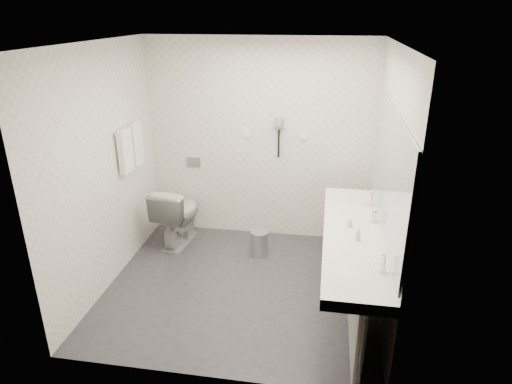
# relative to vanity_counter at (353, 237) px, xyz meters

# --- Properties ---
(floor) EXTENTS (2.80, 2.80, 0.00)m
(floor) POSITION_rel_vanity_counter_xyz_m (-1.12, 0.20, -0.80)
(floor) COLOR #2E2D33
(floor) RESTS_ON ground
(ceiling) EXTENTS (2.80, 2.80, 0.00)m
(ceiling) POSITION_rel_vanity_counter_xyz_m (-1.12, 0.20, 1.70)
(ceiling) COLOR white
(ceiling) RESTS_ON wall_back
(wall_back) EXTENTS (2.80, 0.00, 2.80)m
(wall_back) POSITION_rel_vanity_counter_xyz_m (-1.12, 1.50, 0.45)
(wall_back) COLOR white
(wall_back) RESTS_ON floor
(wall_front) EXTENTS (2.80, 0.00, 2.80)m
(wall_front) POSITION_rel_vanity_counter_xyz_m (-1.12, -1.10, 0.45)
(wall_front) COLOR white
(wall_front) RESTS_ON floor
(wall_left) EXTENTS (0.00, 2.60, 2.60)m
(wall_left) POSITION_rel_vanity_counter_xyz_m (-2.52, 0.20, 0.45)
(wall_left) COLOR white
(wall_left) RESTS_ON floor
(wall_right) EXTENTS (0.00, 2.60, 2.60)m
(wall_right) POSITION_rel_vanity_counter_xyz_m (0.27, 0.20, 0.45)
(wall_right) COLOR white
(wall_right) RESTS_ON floor
(vanity_counter) EXTENTS (0.55, 2.20, 0.10)m
(vanity_counter) POSITION_rel_vanity_counter_xyz_m (0.00, 0.00, 0.00)
(vanity_counter) COLOR white
(vanity_counter) RESTS_ON floor
(vanity_panel) EXTENTS (0.03, 2.15, 0.75)m
(vanity_panel) POSITION_rel_vanity_counter_xyz_m (0.02, 0.00, -0.42)
(vanity_panel) COLOR gray
(vanity_panel) RESTS_ON floor
(vanity_post_near) EXTENTS (0.06, 0.06, 0.75)m
(vanity_post_near) POSITION_rel_vanity_counter_xyz_m (0.05, -1.04, -0.42)
(vanity_post_near) COLOR silver
(vanity_post_near) RESTS_ON floor
(vanity_post_far) EXTENTS (0.06, 0.06, 0.75)m
(vanity_post_far) POSITION_rel_vanity_counter_xyz_m (0.05, 1.04, -0.42)
(vanity_post_far) COLOR silver
(vanity_post_far) RESTS_ON floor
(mirror) EXTENTS (0.02, 2.20, 1.05)m
(mirror) POSITION_rel_vanity_counter_xyz_m (0.26, 0.00, 0.65)
(mirror) COLOR #B2BCC6
(mirror) RESTS_ON wall_right
(basin_near) EXTENTS (0.40, 0.31, 0.05)m
(basin_near) POSITION_rel_vanity_counter_xyz_m (0.00, -0.65, 0.04)
(basin_near) COLOR white
(basin_near) RESTS_ON vanity_counter
(basin_far) EXTENTS (0.40, 0.31, 0.05)m
(basin_far) POSITION_rel_vanity_counter_xyz_m (0.00, 0.65, 0.04)
(basin_far) COLOR white
(basin_far) RESTS_ON vanity_counter
(faucet_near) EXTENTS (0.04, 0.04, 0.15)m
(faucet_near) POSITION_rel_vanity_counter_xyz_m (0.19, -0.65, 0.12)
(faucet_near) COLOR silver
(faucet_near) RESTS_ON vanity_counter
(faucet_far) EXTENTS (0.04, 0.04, 0.15)m
(faucet_far) POSITION_rel_vanity_counter_xyz_m (0.19, 0.65, 0.12)
(faucet_far) COLOR silver
(faucet_far) RESTS_ON vanity_counter
(soap_bottle_a) EXTENTS (0.06, 0.06, 0.09)m
(soap_bottle_a) POSITION_rel_vanity_counter_xyz_m (-0.04, 0.11, 0.10)
(soap_bottle_a) COLOR white
(soap_bottle_a) RESTS_ON vanity_counter
(soap_bottle_c) EXTENTS (0.06, 0.06, 0.13)m
(soap_bottle_c) POSITION_rel_vanity_counter_xyz_m (0.03, -0.15, 0.11)
(soap_bottle_c) COLOR white
(soap_bottle_c) RESTS_ON vanity_counter
(glass_left) EXTENTS (0.07, 0.07, 0.10)m
(glass_left) POSITION_rel_vanity_counter_xyz_m (0.21, 0.26, 0.10)
(glass_left) COLOR silver
(glass_left) RESTS_ON vanity_counter
(toilet) EXTENTS (0.52, 0.81, 0.77)m
(toilet) POSITION_rel_vanity_counter_xyz_m (-2.09, 1.07, -0.41)
(toilet) COLOR white
(toilet) RESTS_ON floor
(flush_plate) EXTENTS (0.18, 0.02, 0.12)m
(flush_plate) POSITION_rel_vanity_counter_xyz_m (-1.98, 1.49, 0.15)
(flush_plate) COLOR #B2B5BA
(flush_plate) RESTS_ON wall_back
(pedal_bin) EXTENTS (0.27, 0.27, 0.30)m
(pedal_bin) POSITION_rel_vanity_counter_xyz_m (-1.03, 0.91, -0.65)
(pedal_bin) COLOR #B2B5BA
(pedal_bin) RESTS_ON floor
(bin_lid) EXTENTS (0.21, 0.21, 0.02)m
(bin_lid) POSITION_rel_vanity_counter_xyz_m (-1.03, 0.91, -0.50)
(bin_lid) COLOR #B2B5BA
(bin_lid) RESTS_ON pedal_bin
(towel_rail) EXTENTS (0.02, 0.62, 0.02)m
(towel_rail) POSITION_rel_vanity_counter_xyz_m (-2.47, 0.75, 0.75)
(towel_rail) COLOR silver
(towel_rail) RESTS_ON wall_left
(towel_near) EXTENTS (0.07, 0.24, 0.48)m
(towel_near) POSITION_rel_vanity_counter_xyz_m (-2.46, 0.61, 0.53)
(towel_near) COLOR white
(towel_near) RESTS_ON towel_rail
(towel_far) EXTENTS (0.07, 0.24, 0.48)m
(towel_far) POSITION_rel_vanity_counter_xyz_m (-2.46, 0.89, 0.53)
(towel_far) COLOR white
(towel_far) RESTS_ON towel_rail
(dryer_cradle) EXTENTS (0.10, 0.04, 0.14)m
(dryer_cradle) POSITION_rel_vanity_counter_xyz_m (-0.88, 1.47, 0.70)
(dryer_cradle) COLOR #949599
(dryer_cradle) RESTS_ON wall_back
(dryer_barrel) EXTENTS (0.08, 0.14, 0.08)m
(dryer_barrel) POSITION_rel_vanity_counter_xyz_m (-0.88, 1.40, 0.73)
(dryer_barrel) COLOR #949599
(dryer_barrel) RESTS_ON dryer_cradle
(dryer_cord) EXTENTS (0.02, 0.02, 0.35)m
(dryer_cord) POSITION_rel_vanity_counter_xyz_m (-0.88, 1.46, 0.45)
(dryer_cord) COLOR black
(dryer_cord) RESTS_ON dryer_cradle
(switch_plate_a) EXTENTS (0.09, 0.02, 0.09)m
(switch_plate_a) POSITION_rel_vanity_counter_xyz_m (-1.27, 1.49, 0.55)
(switch_plate_a) COLOR white
(switch_plate_a) RESTS_ON wall_back
(switch_plate_b) EXTENTS (0.09, 0.02, 0.09)m
(switch_plate_b) POSITION_rel_vanity_counter_xyz_m (-0.57, 1.49, 0.55)
(switch_plate_b) COLOR white
(switch_plate_b) RESTS_ON wall_back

